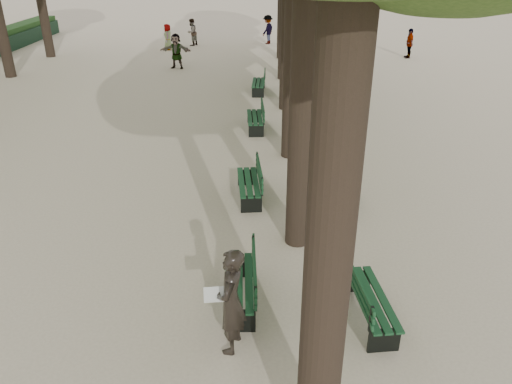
{
  "coord_description": "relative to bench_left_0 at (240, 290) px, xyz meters",
  "views": [
    {
      "loc": [
        0.86,
        -6.39,
        5.85
      ],
      "look_at": [
        0.6,
        3.0,
        1.2
      ],
      "focal_mm": 35.0,
      "sensor_mm": 36.0,
      "label": 1
    }
  ],
  "objects": [
    {
      "name": "bench_right_0",
      "position": [
        2.27,
        -0.4,
        0.0
      ],
      "size": [
        0.79,
        1.86,
        0.92
      ],
      "color": "black",
      "rests_on": "ground"
    },
    {
      "name": "pedestrian_e",
      "position": [
        -4.43,
        19.27,
        0.62
      ],
      "size": [
        1.68,
        0.56,
        1.78
      ],
      "primitive_type": "imported",
      "rotation": [
        0.0,
        0.0,
        6.15
      ],
      "color": "#262628",
      "rests_on": "ground"
    },
    {
      "name": "bench_left_3",
      "position": [
        0.0,
        14.46,
        0.0
      ],
      "size": [
        0.59,
        1.81,
        0.92
      ],
      "color": "black",
      "rests_on": "ground"
    },
    {
      "name": "ground",
      "position": [
        -0.37,
        -0.88,
        -0.27
      ],
      "size": [
        120.0,
        120.0,
        0.0
      ],
      "primitive_type": "plane",
      "color": "#C6B595",
      "rests_on": "ground"
    },
    {
      "name": "pedestrian_a",
      "position": [
        -4.58,
        25.97,
        0.56
      ],
      "size": [
        0.67,
        0.87,
        1.66
      ],
      "primitive_type": "imported",
      "rotation": [
        0.0,
        0.0,
        4.23
      ],
      "color": "#262628",
      "rests_on": "ground"
    },
    {
      "name": "bench_right_3",
      "position": [
        2.27,
        14.4,
        0.0
      ],
      "size": [
        0.67,
        1.83,
        0.92
      ],
      "color": "black",
      "rests_on": "ground"
    },
    {
      "name": "pedestrian_c",
      "position": [
        8.47,
        22.34,
        0.55
      ],
      "size": [
        0.38,
        0.98,
        1.64
      ],
      "primitive_type": "imported",
      "rotation": [
        0.0,
        0.0,
        4.77
      ],
      "color": "#262628",
      "rests_on": "ground"
    },
    {
      "name": "bench_left_0",
      "position": [
        0.0,
        0.0,
        0.0
      ],
      "size": [
        0.67,
        1.83,
        0.92
      ],
      "color": "black",
      "rests_on": "ground"
    },
    {
      "name": "bench_left_1",
      "position": [
        -0.0,
        4.2,
        0.0
      ],
      "size": [
        0.75,
        1.85,
        0.92
      ],
      "color": "black",
      "rests_on": "ground"
    },
    {
      "name": "man_with_map",
      "position": [
        -0.06,
        -1.14,
        0.64
      ],
      "size": [
        0.68,
        0.79,
        1.83
      ],
      "color": "black",
      "rests_on": "ground"
    },
    {
      "name": "pedestrian_b",
      "position": [
        0.32,
        26.75,
        0.64
      ],
      "size": [
        0.83,
        1.21,
        1.81
      ],
      "primitive_type": "imported",
      "rotation": [
        0.0,
        0.0,
        4.27
      ],
      "color": "#262628",
      "rests_on": "ground"
    },
    {
      "name": "bench_left_2",
      "position": [
        -0.0,
        9.54,
        0.0
      ],
      "size": [
        0.69,
        1.83,
        0.92
      ],
      "color": "black",
      "rests_on": "ground"
    },
    {
      "name": "bench_right_2",
      "position": [
        2.27,
        9.37,
        0.0
      ],
      "size": [
        0.72,
        1.84,
        0.92
      ],
      "color": "black",
      "rests_on": "ground"
    },
    {
      "name": "pedestrian_d",
      "position": [
        -5.85,
        24.45,
        0.5
      ],
      "size": [
        0.42,
        0.79,
        1.54
      ],
      "primitive_type": "imported",
      "rotation": [
        0.0,
        0.0,
        4.87
      ],
      "color": "#262628",
      "rests_on": "ground"
    },
    {
      "name": "bench_right_1",
      "position": [
        2.27,
        4.24,
        0.0
      ],
      "size": [
        0.68,
        1.83,
        0.92
      ],
      "color": "black",
      "rests_on": "ground"
    }
  ]
}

